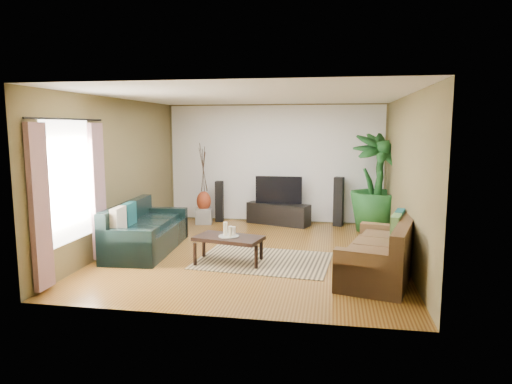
% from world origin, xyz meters
% --- Properties ---
extents(floor, '(5.50, 5.50, 0.00)m').
position_xyz_m(floor, '(0.00, 0.00, 0.00)').
color(floor, brown).
rests_on(floor, ground).
extents(ceiling, '(5.50, 5.50, 0.00)m').
position_xyz_m(ceiling, '(0.00, 0.00, 2.70)').
color(ceiling, white).
rests_on(ceiling, ground).
extents(wall_back, '(5.00, 0.00, 5.00)m').
position_xyz_m(wall_back, '(0.00, 2.75, 1.35)').
color(wall_back, brown).
rests_on(wall_back, ground).
extents(wall_front, '(5.00, 0.00, 5.00)m').
position_xyz_m(wall_front, '(0.00, -2.75, 1.35)').
color(wall_front, brown).
rests_on(wall_front, ground).
extents(wall_left, '(0.00, 5.50, 5.50)m').
position_xyz_m(wall_left, '(-2.50, 0.00, 1.35)').
color(wall_left, brown).
rests_on(wall_left, ground).
extents(wall_right, '(0.00, 5.50, 5.50)m').
position_xyz_m(wall_right, '(2.50, 0.00, 1.35)').
color(wall_right, brown).
rests_on(wall_right, ground).
extents(backwall_panel, '(4.90, 0.00, 4.90)m').
position_xyz_m(backwall_panel, '(0.00, 2.74, 1.35)').
color(backwall_panel, white).
rests_on(backwall_panel, ground).
extents(window_pane, '(0.00, 1.80, 1.80)m').
position_xyz_m(window_pane, '(-2.48, -1.60, 1.40)').
color(window_pane, white).
rests_on(window_pane, ground).
extents(curtain_near, '(0.08, 0.35, 2.20)m').
position_xyz_m(curtain_near, '(-2.43, -2.35, 1.15)').
color(curtain_near, gray).
rests_on(curtain_near, ground).
extents(curtain_far, '(0.08, 0.35, 2.20)m').
position_xyz_m(curtain_far, '(-2.43, -0.85, 1.15)').
color(curtain_far, gray).
rests_on(curtain_far, ground).
extents(curtain_rod, '(0.03, 1.90, 0.03)m').
position_xyz_m(curtain_rod, '(-2.43, -1.60, 2.30)').
color(curtain_rod, black).
rests_on(curtain_rod, ground).
extents(sofa_left, '(1.03, 2.18, 0.85)m').
position_xyz_m(sofa_left, '(-1.91, -0.15, 0.42)').
color(sofa_left, black).
rests_on(sofa_left, floor).
extents(sofa_right, '(1.35, 2.13, 0.85)m').
position_xyz_m(sofa_right, '(2.03, -0.93, 0.42)').
color(sofa_right, brown).
rests_on(sofa_right, floor).
extents(area_rug, '(2.28, 1.71, 0.01)m').
position_xyz_m(area_rug, '(0.23, -0.45, 0.01)').
color(area_rug, tan).
rests_on(area_rug, floor).
extents(coffee_table, '(1.17, 0.81, 0.44)m').
position_xyz_m(coffee_table, '(-0.30, -0.65, 0.22)').
color(coffee_table, black).
rests_on(coffee_table, floor).
extents(candle_tray, '(0.33, 0.33, 0.01)m').
position_xyz_m(candle_tray, '(-0.30, -0.65, 0.44)').
color(candle_tray, gray).
rests_on(candle_tray, coffee_table).
extents(candle_tall, '(0.07, 0.07, 0.21)m').
position_xyz_m(candle_tall, '(-0.36, -0.62, 0.56)').
color(candle_tall, beige).
rests_on(candle_tall, candle_tray).
extents(candle_mid, '(0.07, 0.07, 0.16)m').
position_xyz_m(candle_mid, '(-0.26, -0.69, 0.53)').
color(candle_mid, beige).
rests_on(candle_mid, candle_tray).
extents(candle_short, '(0.07, 0.07, 0.14)m').
position_xyz_m(candle_short, '(-0.23, -0.59, 0.52)').
color(candle_short, white).
rests_on(candle_short, candle_tray).
extents(tv_stand, '(1.49, 0.86, 0.47)m').
position_xyz_m(tv_stand, '(0.14, 2.43, 0.24)').
color(tv_stand, black).
rests_on(tv_stand, floor).
extents(television, '(1.04, 0.06, 0.62)m').
position_xyz_m(television, '(0.14, 2.45, 0.78)').
color(television, black).
rests_on(television, tv_stand).
extents(speaker_left, '(0.18, 0.20, 0.95)m').
position_xyz_m(speaker_left, '(-1.25, 2.50, 0.47)').
color(speaker_left, black).
rests_on(speaker_left, floor).
extents(speaker_right, '(0.24, 0.26, 1.09)m').
position_xyz_m(speaker_right, '(1.47, 2.50, 0.55)').
color(speaker_right, black).
rests_on(speaker_right, floor).
extents(potted_plant, '(1.53, 1.53, 2.06)m').
position_xyz_m(potted_plant, '(2.25, 2.14, 1.03)').
color(potted_plant, '#1A4F1E').
rests_on(potted_plant, floor).
extents(plant_pot, '(0.38, 0.38, 0.30)m').
position_xyz_m(plant_pot, '(2.25, 2.14, 0.15)').
color(plant_pot, black).
rests_on(plant_pot, floor).
extents(pedestal, '(0.41, 0.41, 0.35)m').
position_xyz_m(pedestal, '(-1.55, 2.22, 0.18)').
color(pedestal, gray).
rests_on(pedestal, floor).
extents(vase, '(0.32, 0.32, 0.45)m').
position_xyz_m(vase, '(-1.55, 2.22, 0.52)').
color(vase, maroon).
rests_on(vase, pedestal).
extents(side_table, '(0.61, 0.61, 0.51)m').
position_xyz_m(side_table, '(-2.25, 0.74, 0.25)').
color(side_table, '#956231').
rests_on(side_table, floor).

